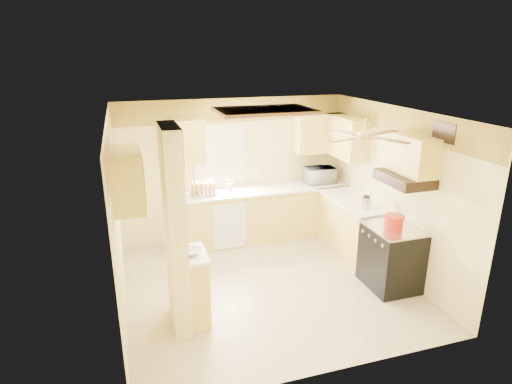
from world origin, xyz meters
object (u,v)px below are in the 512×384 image
object	(u,v)px
dutch_oven	(394,222)
microwave	(320,175)
stove	(391,257)
kettle	(366,203)
bowl	(192,251)

from	to	relation	value
dutch_oven	microwave	bearing A→B (deg)	92.25
stove	kettle	bearing A→B (deg)	91.69
stove	microwave	bearing A→B (deg)	92.84
bowl	kettle	bearing A→B (deg)	14.59
microwave	kettle	xyz separation A→B (m)	(0.09, -1.46, -0.04)
bowl	stove	bearing A→B (deg)	0.18
stove	kettle	world-z (taller)	kettle
stove	microwave	distance (m)	2.27
bowl	kettle	world-z (taller)	kettle
dutch_oven	kettle	distance (m)	0.73
kettle	microwave	bearing A→B (deg)	93.41
stove	dutch_oven	xyz separation A→B (m)	(-0.02, -0.01, 0.55)
microwave	bowl	xyz separation A→B (m)	(-2.72, -2.19, -0.12)
stove	kettle	xyz separation A→B (m)	(-0.02, 0.72, 0.58)
stove	bowl	xyz separation A→B (m)	(-2.83, -0.01, 0.51)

